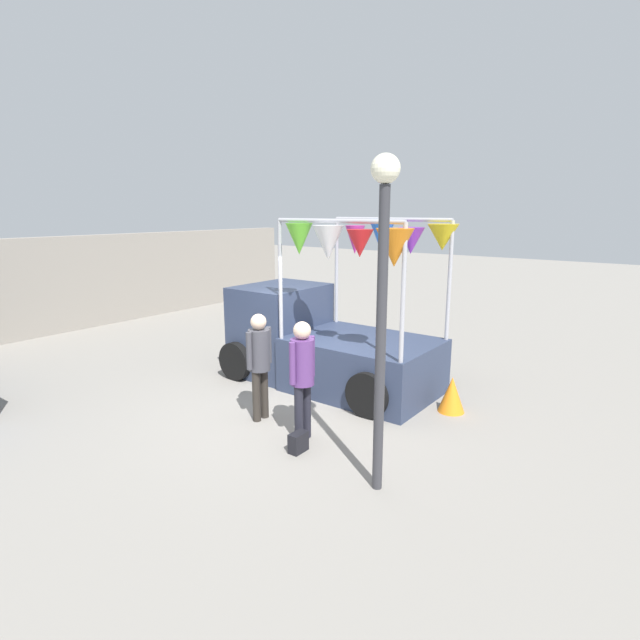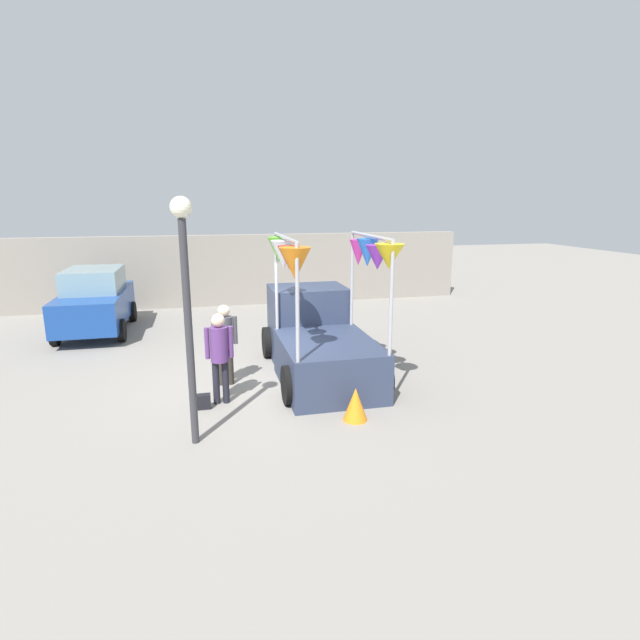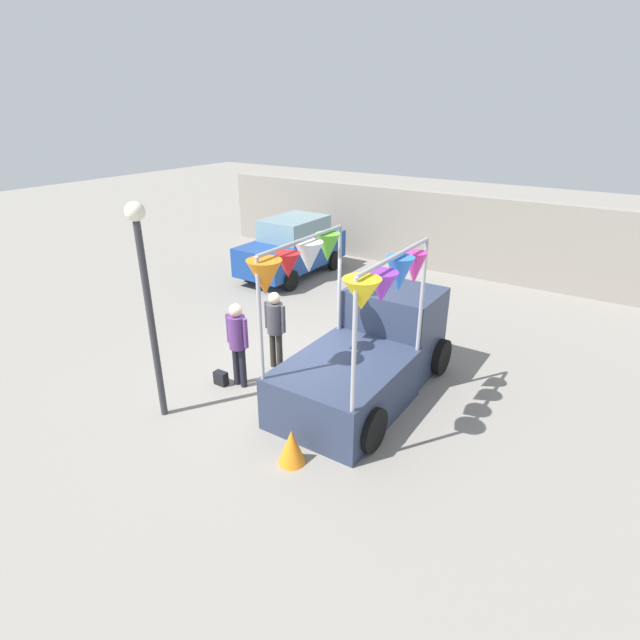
{
  "view_description": "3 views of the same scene",
  "coord_description": "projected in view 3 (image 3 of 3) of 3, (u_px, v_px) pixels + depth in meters",
  "views": [
    {
      "loc": [
        -6.01,
        -5.1,
        3.3
      ],
      "look_at": [
        0.51,
        -0.2,
        1.49
      ],
      "focal_mm": 28.0,
      "sensor_mm": 36.0,
      "label": 1
    },
    {
      "loc": [
        -0.98,
        -10.03,
        3.81
      ],
      "look_at": [
        1.24,
        -0.76,
        1.53
      ],
      "focal_mm": 28.0,
      "sensor_mm": 36.0,
      "label": 2
    },
    {
      "loc": [
        5.46,
        -7.24,
        5.27
      ],
      "look_at": [
        0.75,
        -0.14,
        1.55
      ],
      "focal_mm": 28.0,
      "sensor_mm": 36.0,
      "label": 3
    }
  ],
  "objects": [
    {
      "name": "folded_kite_bundle_tangerine",
      "position": [
        292.0,
        447.0,
        7.85
      ],
      "size": [
        0.6,
        0.6,
        0.6
      ],
      "primitive_type": "cone",
      "rotation": [
        0.0,
        0.0,
        2.11
      ],
      "color": "orange",
      "rests_on": "ground"
    },
    {
      "name": "person_customer",
      "position": [
        237.0,
        337.0,
        9.71
      ],
      "size": [
        0.53,
        0.34,
        1.77
      ],
      "color": "black",
      "rests_on": "ground"
    },
    {
      "name": "parked_car",
      "position": [
        293.0,
        247.0,
        16.3
      ],
      "size": [
        1.88,
        4.0,
        1.88
      ],
      "color": "navy",
      "rests_on": "ground"
    },
    {
      "name": "handbag",
      "position": [
        221.0,
        378.0,
        10.11
      ],
      "size": [
        0.28,
        0.16,
        0.28
      ],
      "primitive_type": "cube",
      "color": "black",
      "rests_on": "ground"
    },
    {
      "name": "ground_plane",
      "position": [
        294.0,
        378.0,
        10.4
      ],
      "size": [
        60.0,
        60.0,
        0.0
      ],
      "primitive_type": "plane",
      "color": "gray"
    },
    {
      "name": "street_lamp",
      "position": [
        146.0,
        284.0,
        8.2
      ],
      "size": [
        0.32,
        0.32,
        3.88
      ],
      "color": "#333338",
      "rests_on": "ground"
    },
    {
      "name": "vendor_truck",
      "position": [
        370.0,
        346.0,
        9.67
      ],
      "size": [
        2.48,
        4.18,
        3.16
      ],
      "color": "#2D3851",
      "rests_on": "ground"
    },
    {
      "name": "brick_boundary_wall",
      "position": [
        448.0,
        233.0,
        16.49
      ],
      "size": [
        18.0,
        0.36,
        2.6
      ],
      "primitive_type": "cube",
      "color": "gray",
      "rests_on": "ground"
    },
    {
      "name": "person_vendor",
      "position": [
        275.0,
        323.0,
        10.41
      ],
      "size": [
        0.53,
        0.34,
        1.73
      ],
      "color": "#2D2823",
      "rests_on": "ground"
    }
  ]
}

